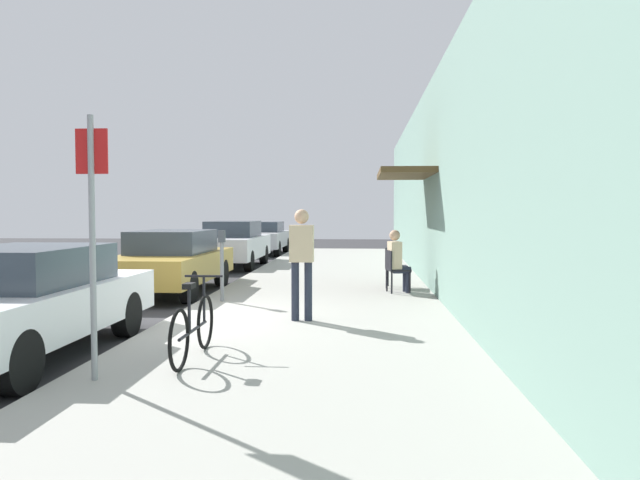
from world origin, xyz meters
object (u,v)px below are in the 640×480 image
Objects in this scene: street_sign at (92,226)px; seated_patron_0 at (397,259)px; parked_car_0 at (20,301)px; parked_car_2 at (233,244)px; parked_car_3 at (263,237)px; cafe_chair_0 at (395,268)px; parking_meter at (222,260)px; parked_car_1 at (171,261)px; cafe_chair_1 at (392,264)px; bicycle_0 at (193,328)px; pedestrian_standing at (302,255)px.

street_sign is 7.55m from seated_patron_0.
parked_car_0 is 12.11m from parked_car_2.
parked_car_3 reaches higher than cafe_chair_0.
street_sign is at bearing -90.55° from parking_meter.
parked_car_1 is 4.84m from cafe_chair_1.
parked_car_3 is 19.50m from street_sign.
cafe_chair_1 is (4.82, 6.30, -0.08)m from parked_car_0.
bicycle_0 is 2.74m from pedestrian_standing.
pedestrian_standing is (3.23, -3.73, 0.41)m from parked_car_1.
parked_car_2 is 1.69× the size of street_sign.
seated_patron_0 is at bearing 12.36° from cafe_chair_0.
parking_meter is at bearing 68.77° from parked_car_0.
cafe_chair_0 is (4.82, -12.73, -0.10)m from parked_car_3.
parked_car_0 reaches higher than cafe_chair_1.
parked_car_2 is 12.68m from bicycle_0.
pedestrian_standing is at bearing -72.13° from parked_car_2.
parked_car_2 is 7.55m from cafe_chair_1.
parking_meter reaches higher than seated_patron_0.
parked_car_2 is 2.59× the size of pedestrian_standing.
seated_patron_0 reaches higher than cafe_chair_0.
parked_car_2 is at bearing 129.67° from cafe_chair_1.
parked_car_2 is at bearing 90.00° from parked_car_0.
bicycle_0 is at bearing -79.81° from parked_car_2.
parked_car_1 reaches higher than parked_car_3.
parked_car_0 is at bearing -146.93° from pedestrian_standing.
parking_meter is (1.55, -8.12, 0.13)m from parked_car_2.
cafe_chair_1 is 4.52m from pedestrian_standing.
parked_car_2 is at bearing 125.82° from cafe_chair_0.
pedestrian_standing reaches higher than bicycle_0.
cafe_chair_1 is at bearing 90.08° from cafe_chair_0.
parked_car_0 is 3.87m from pedestrian_standing.
street_sign is (1.50, -13.36, 0.88)m from parked_car_2.
pedestrian_standing reaches higher than parked_car_1.
cafe_chair_0 is at bearing 66.09° from bicycle_0.
seated_patron_0 is at bearing -69.02° from parked_car_3.
street_sign reaches higher than parking_meter.
parking_meter reaches higher than bicycle_0.
parking_meter is 0.77× the size of bicycle_0.
bicycle_0 is (0.69, -4.36, -0.41)m from parking_meter.
seated_patron_0 reaches higher than cafe_chair_1.
parked_car_2 is at bearing 100.19° from bicycle_0.
street_sign is 2.99× the size of cafe_chair_0.
cafe_chair_1 is (3.32, 7.55, -1.02)m from street_sign.
parked_car_2 is at bearing 100.81° from parking_meter.
parked_car_1 reaches higher than bicycle_0.
parked_car_1 is 4.89m from seated_patron_0.
cafe_chair_0 is at bearing -4.70° from parked_car_1.
parked_car_2 is at bearing 96.40° from street_sign.
cafe_chair_0 is 0.67× the size of seated_patron_0.
parked_car_1 is at bearing -90.00° from parked_car_2.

